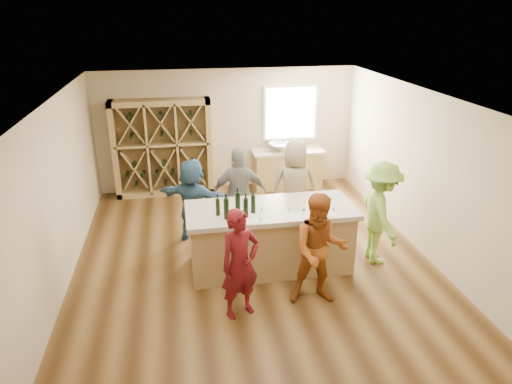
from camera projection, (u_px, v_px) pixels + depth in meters
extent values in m
cube|color=brown|center=(252.00, 260.00, 8.00)|extent=(6.00, 7.00, 0.10)
cube|color=white|center=(252.00, 94.00, 6.91)|extent=(6.00, 7.00, 0.10)
cube|color=#C4B08E|center=(227.00, 129.00, 10.69)|extent=(6.00, 0.10, 2.80)
cube|color=#C4B08E|center=(316.00, 319.00, 4.22)|extent=(6.00, 0.10, 2.80)
cube|color=#C4B08E|center=(56.00, 195.00, 6.97)|extent=(0.10, 7.00, 2.80)
cube|color=#C4B08E|center=(424.00, 172.00, 7.95)|extent=(0.10, 7.00, 2.80)
cube|color=white|center=(290.00, 113.00, 10.73)|extent=(1.30, 0.06, 1.30)
cube|color=white|center=(291.00, 113.00, 10.70)|extent=(1.18, 0.01, 1.18)
cube|color=#9E824B|center=(163.00, 148.00, 10.31)|extent=(2.20, 0.45, 2.20)
cube|color=#9E824B|center=(288.00, 170.00, 10.96)|extent=(1.60, 0.58, 0.86)
cube|color=#B6AB95|center=(288.00, 151.00, 10.79)|extent=(1.70, 0.62, 0.06)
imported|color=silver|center=(280.00, 147.00, 10.71)|extent=(0.54, 0.54, 0.19)
cylinder|color=silver|center=(278.00, 142.00, 10.85)|extent=(0.02, 0.02, 0.30)
cube|color=#9E824B|center=(270.00, 240.00, 7.53)|extent=(2.60, 1.00, 1.00)
cube|color=#B6AB95|center=(271.00, 210.00, 7.33)|extent=(2.72, 1.12, 0.08)
cylinder|color=black|center=(218.00, 207.00, 7.01)|extent=(0.07, 0.07, 0.27)
cylinder|color=black|center=(226.00, 209.00, 6.88)|extent=(0.11, 0.11, 0.33)
cylinder|color=black|center=(238.00, 202.00, 7.12)|extent=(0.09, 0.09, 0.33)
cylinder|color=black|center=(246.00, 208.00, 6.94)|extent=(0.10, 0.10, 0.31)
cylinder|color=black|center=(253.00, 204.00, 7.10)|extent=(0.08, 0.08, 0.30)
cone|color=white|center=(260.00, 214.00, 6.87)|extent=(0.09, 0.09, 0.19)
cone|color=white|center=(288.00, 212.00, 6.94)|extent=(0.08, 0.08, 0.18)
cone|color=white|center=(323.00, 210.00, 7.02)|extent=(0.07, 0.07, 0.18)
cone|color=white|center=(304.00, 205.00, 7.20)|extent=(0.08, 0.08, 0.19)
cone|color=white|center=(334.00, 205.00, 7.21)|extent=(0.08, 0.08, 0.17)
cube|color=white|center=(250.00, 219.00, 6.93)|extent=(0.34, 0.39, 0.00)
cube|color=white|center=(294.00, 217.00, 6.99)|extent=(0.27, 0.35, 0.00)
cube|color=white|center=(327.00, 212.00, 7.14)|extent=(0.24, 0.31, 0.00)
imported|color=#590F14|center=(240.00, 264.00, 6.24)|extent=(0.71, 0.62, 1.61)
imported|color=#994C19|center=(320.00, 250.00, 6.51)|extent=(0.88, 0.57, 1.71)
imported|color=#8CC64C|center=(380.00, 213.00, 7.59)|extent=(0.59, 1.17, 1.77)
imported|color=slate|center=(240.00, 194.00, 8.35)|extent=(1.06, 0.58, 1.76)
imported|color=gray|center=(295.00, 187.00, 8.59)|extent=(1.01, 0.78, 1.83)
imported|color=#335972|center=(193.00, 200.00, 8.32)|extent=(1.54, 1.17, 1.59)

